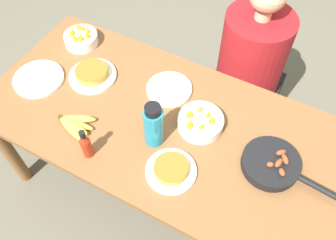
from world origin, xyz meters
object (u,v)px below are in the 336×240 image
fruit_bowl_citrus (200,122)px  empty_plate_far_left (39,79)px  skillet (272,164)px  person_figure (246,79)px  banana_bunch (74,124)px  frittata_plate_center (171,170)px  empty_plate_near_front (169,89)px  frittata_plate_side (92,74)px  fruit_bowl_mango (81,38)px  water_bottle (154,125)px  hot_sauce_bottle (86,145)px

fruit_bowl_citrus → empty_plate_far_left: bearing=-171.3°
skillet → empty_plate_far_left: bearing=-170.4°
person_figure → skillet: bearing=-64.3°
skillet → banana_bunch: bearing=-159.5°
frittata_plate_center → empty_plate_far_left: (-0.84, 0.14, -0.01)m
frittata_plate_center → person_figure: (0.05, 0.88, -0.26)m
empty_plate_near_front → frittata_plate_side: bearing=-164.4°
frittata_plate_side → fruit_bowl_mango: 0.27m
skillet → water_bottle: 0.53m
empty_plate_far_left → fruit_bowl_mango: size_ratio=1.39×
empty_plate_near_front → empty_plate_far_left: same height
frittata_plate_side → person_figure: size_ratio=0.21×
water_bottle → fruit_bowl_mango: bearing=151.6°
frittata_plate_center → hot_sauce_bottle: 0.37m
hot_sauce_bottle → banana_bunch: bearing=148.4°
empty_plate_near_front → fruit_bowl_mango: size_ratio=1.24×
banana_bunch → fruit_bowl_mango: bearing=122.9°
skillet → hot_sauce_bottle: bearing=-150.8°
banana_bunch → frittata_plate_center: bearing=0.5°
fruit_bowl_citrus → fruit_bowl_mango: bearing=166.4°
hot_sauce_bottle → empty_plate_far_left: bearing=153.9°
frittata_plate_side → person_figure: (0.66, 0.59, -0.26)m
banana_bunch → frittata_plate_center: 0.50m
hot_sauce_bottle → fruit_bowl_mango: bearing=128.6°
frittata_plate_side → hot_sauce_bottle: (0.25, -0.38, 0.05)m
banana_bunch → hot_sauce_bottle: hot_sauce_bottle is taller
skillet → empty_plate_far_left: (-1.20, -0.08, -0.02)m
fruit_bowl_mango → hot_sauce_bottle: 0.72m
fruit_bowl_mango → person_figure: person_figure is taller
empty_plate_near_front → fruit_bowl_citrus: 0.26m
empty_plate_far_left → person_figure: person_figure is taller
frittata_plate_center → frittata_plate_side: (-0.61, 0.29, 0.00)m
empty_plate_near_front → fruit_bowl_mango: bearing=173.0°
hot_sauce_bottle → empty_plate_near_front: bearing=74.2°
water_bottle → hot_sauce_bottle: water_bottle is taller
person_figure → empty_plate_near_front: bearing=-119.3°
water_bottle → hot_sauce_bottle: size_ratio=1.39×
empty_plate_near_front → person_figure: (0.27, 0.48, -0.25)m
empty_plate_far_left → water_bottle: (0.70, -0.03, 0.10)m
frittata_plate_center → banana_bunch: bearing=-179.5°
banana_bunch → water_bottle: size_ratio=0.80×
fruit_bowl_mango → empty_plate_far_left: bearing=-95.5°
fruit_bowl_mango → fruit_bowl_citrus: 0.84m
hot_sauce_bottle → water_bottle: bearing=42.9°
water_bottle → fruit_bowl_citrus: bearing=47.4°
banana_bunch → frittata_plate_side: 0.31m
frittata_plate_center → fruit_bowl_mango: fruit_bowl_mango is taller
person_figure → water_bottle: bearing=-104.0°
fruit_bowl_mango → skillet: bearing=-11.9°
banana_bunch → skillet: 0.89m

